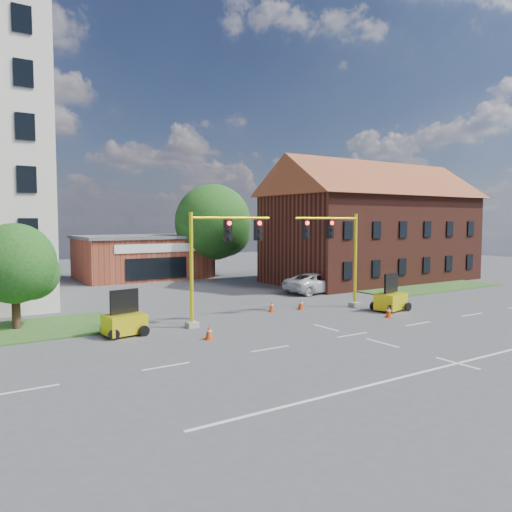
% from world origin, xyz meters
% --- Properties ---
extents(ground, '(120.00, 120.00, 0.00)m').
position_xyz_m(ground, '(0.00, 0.00, 0.00)').
color(ground, '#454548').
rests_on(ground, ground).
extents(grass_verge_ne, '(14.00, 4.00, 0.08)m').
position_xyz_m(grass_verge_ne, '(18.00, 9.00, 0.04)').
color(grass_verge_ne, '#294E1D').
rests_on(grass_verge_ne, ground).
extents(lane_markings, '(60.00, 36.00, 0.01)m').
position_xyz_m(lane_markings, '(0.00, -3.00, 0.01)').
color(lane_markings, silver).
rests_on(lane_markings, ground).
extents(brick_shop, '(12.40, 8.40, 4.30)m').
position_xyz_m(brick_shop, '(0.00, 29.98, 2.16)').
color(brick_shop, brown).
rests_on(brick_shop, ground).
extents(townhouse_row, '(21.00, 11.00, 11.50)m').
position_xyz_m(townhouse_row, '(18.00, 16.00, 5.93)').
color(townhouse_row, '#542319').
rests_on(townhouse_row, ground).
extents(tree_large, '(8.14, 7.75, 9.49)m').
position_xyz_m(tree_large, '(6.90, 27.08, 5.38)').
color(tree_large, '#332012').
rests_on(tree_large, ground).
extents(tree_nw_front, '(4.42, 4.21, 5.62)m').
position_xyz_m(tree_nw_front, '(-13.79, 10.58, 3.36)').
color(tree_nw_front, '#332012').
rests_on(tree_nw_front, ground).
extents(signal_mast_west, '(5.30, 0.60, 6.20)m').
position_xyz_m(signal_mast_west, '(-4.36, 6.00, 3.92)').
color(signal_mast_west, '#9B9B95').
rests_on(signal_mast_west, ground).
extents(signal_mast_east, '(5.30, 0.60, 6.20)m').
position_xyz_m(signal_mast_east, '(4.36, 6.00, 3.92)').
color(signal_mast_east, '#9B9B95').
rests_on(signal_mast_east, ground).
extents(trailer_west, '(2.12, 1.58, 2.22)m').
position_xyz_m(trailer_west, '(-9.64, 6.12, 0.69)').
color(trailer_west, yellow).
rests_on(trailer_west, ground).
extents(trailer_east, '(2.27, 1.78, 2.29)m').
position_xyz_m(trailer_east, '(6.85, 3.65, 0.72)').
color(trailer_east, yellow).
rests_on(trailer_east, ground).
extents(cone_a, '(0.40, 0.40, 0.70)m').
position_xyz_m(cone_a, '(-6.51, 3.07, 0.34)').
color(cone_a, red).
rests_on(cone_a, ground).
extents(cone_b, '(0.40, 0.40, 0.70)m').
position_xyz_m(cone_b, '(0.25, 7.48, 0.34)').
color(cone_b, red).
rests_on(cone_b, ground).
extents(cone_c, '(0.40, 0.40, 0.70)m').
position_xyz_m(cone_c, '(5.03, 2.17, 0.34)').
color(cone_c, red).
rests_on(cone_c, ground).
extents(cone_d, '(0.40, 0.40, 0.70)m').
position_xyz_m(cone_d, '(2.35, 7.17, 0.34)').
color(cone_d, red).
rests_on(cone_d, ground).
extents(pickup_white, '(5.83, 2.94, 1.58)m').
position_xyz_m(pickup_white, '(8.17, 12.46, 0.79)').
color(pickup_white, white).
rests_on(pickup_white, ground).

